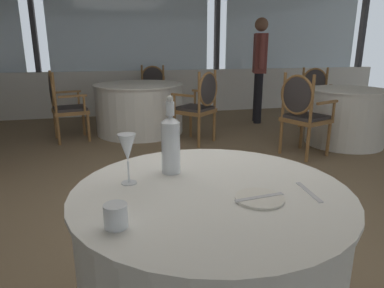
# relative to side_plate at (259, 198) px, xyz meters

# --- Properties ---
(ground_plane) EXTENTS (15.45, 15.45, 0.00)m
(ground_plane) POSITION_rel_side_plate_xyz_m (0.00, 1.29, -0.76)
(ground_plane) COLOR #756047
(window_wall_far) EXTENTS (10.75, 0.14, 2.62)m
(window_wall_far) POSITION_rel_side_plate_xyz_m (0.00, 5.75, 0.29)
(window_wall_far) COLOR silver
(window_wall_far) RESTS_ON ground_plane
(foreground_table) EXTENTS (1.11, 1.11, 0.76)m
(foreground_table) POSITION_rel_side_plate_xyz_m (-0.14, 0.14, -0.38)
(foreground_table) COLOR silver
(foreground_table) RESTS_ON ground_plane
(side_plate) EXTENTS (0.18, 0.18, 0.01)m
(side_plate) POSITION_rel_side_plate_xyz_m (0.00, 0.00, 0.00)
(side_plate) COLOR silver
(side_plate) RESTS_ON foreground_table
(butter_knife) EXTENTS (0.20, 0.04, 0.00)m
(butter_knife) POSITION_rel_side_plate_xyz_m (0.00, 0.00, 0.01)
(butter_knife) COLOR silver
(butter_knife) RESTS_ON foreground_table
(dinner_fork) EXTENTS (0.04, 0.19, 0.00)m
(dinner_fork) POSITION_rel_side_plate_xyz_m (0.22, 0.01, -0.00)
(dinner_fork) COLOR silver
(dinner_fork) RESTS_ON foreground_table
(water_bottle) EXTENTS (0.08, 0.08, 0.35)m
(water_bottle) POSITION_rel_side_plate_xyz_m (-0.26, 0.36, 0.14)
(water_bottle) COLOR white
(water_bottle) RESTS_ON foreground_table
(wine_glass) EXTENTS (0.07, 0.07, 0.21)m
(wine_glass) POSITION_rel_side_plate_xyz_m (-0.46, 0.28, 0.14)
(wine_glass) COLOR white
(wine_glass) RESTS_ON foreground_table
(water_tumbler) EXTENTS (0.07, 0.07, 0.08)m
(water_tumbler) POSITION_rel_side_plate_xyz_m (-0.52, -0.07, 0.03)
(water_tumbler) COLOR white
(water_tumbler) RESTS_ON foreground_table
(background_table_0) EXTENTS (1.36, 1.36, 0.76)m
(background_table_0) POSITION_rel_side_plate_xyz_m (-0.04, 4.20, -0.38)
(background_table_0) COLOR silver
(background_table_0) RESTS_ON ground_plane
(dining_chair_0_0) EXTENTS (0.55, 0.60, 0.98)m
(dining_chair_0_0) POSITION_rel_side_plate_xyz_m (-1.13, 3.97, -0.20)
(dining_chair_0_0) COLOR olive
(dining_chair_0_0) RESTS_ON ground_plane
(dining_chair_0_1) EXTENTS (0.66, 0.66, 1.00)m
(dining_chair_0_1) POSITION_rel_side_plate_xyz_m (0.70, 3.38, -0.18)
(dining_chair_0_1) COLOR olive
(dining_chair_0_1) RESTS_ON ground_plane
(dining_chair_0_2) EXTENTS (0.62, 0.58, 0.97)m
(dining_chair_0_2) POSITION_rel_side_plate_xyz_m (0.30, 5.26, -0.20)
(dining_chair_0_2) COLOR olive
(dining_chair_0_2) RESTS_ON ground_plane
(background_table_2) EXTENTS (1.04, 1.04, 0.76)m
(background_table_2) POSITION_rel_side_plate_xyz_m (2.62, 2.86, -0.38)
(background_table_2) COLOR silver
(background_table_2) RESTS_ON ground_plane
(dining_chair_2_0) EXTENTS (0.59, 0.53, 0.98)m
(dining_chair_2_0) POSITION_rel_side_plate_xyz_m (2.77, 3.80, -0.19)
(dining_chair_2_0) COLOR olive
(dining_chair_2_0) RESTS_ON ground_plane
(dining_chair_2_1) EXTENTS (0.60, 0.63, 1.01)m
(dining_chair_2_1) POSITION_rel_side_plate_xyz_m (1.73, 2.52, -0.18)
(dining_chair_2_1) COLOR olive
(dining_chair_2_1) RESTS_ON ground_plane
(diner_person_0) EXTENTS (0.30, 0.51, 1.76)m
(diner_person_0) POSITION_rel_side_plate_xyz_m (2.05, 4.47, 0.25)
(diner_person_0) COLOR black
(diner_person_0) RESTS_ON ground_plane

